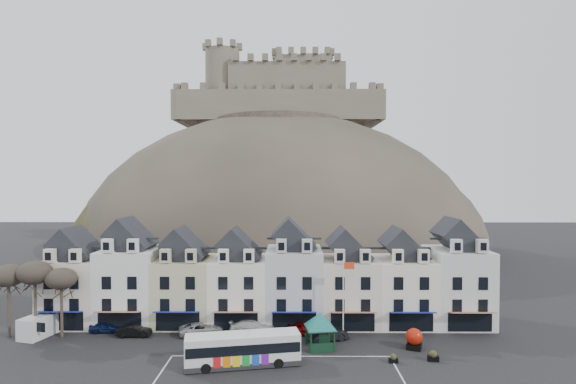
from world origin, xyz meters
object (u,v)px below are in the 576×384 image
object	(u,v)px
bus_shelter	(320,321)
car_charcoal	(327,333)
bus	(243,348)
red_buoy	(414,338)
car_black	(134,331)
car_maroon	(306,328)
flagpole	(344,294)
car_navy	(107,327)
car_white	(253,327)
car_silver	(201,329)
white_van	(43,325)

from	to	relation	value
bus_shelter	car_charcoal	xyz separation A→B (m)	(0.92, 2.34, -2.17)
bus	car_charcoal	distance (m)	10.99
red_buoy	car_black	size ratio (longest dim) A/B	0.56
red_buoy	car_maroon	xyz separation A→B (m)	(-11.20, 4.14, -0.36)
flagpole	car_navy	distance (m)	27.94
bus	red_buoy	world-z (taller)	bus
bus_shelter	red_buoy	xyz separation A→B (m)	(9.90, -0.05, -1.85)
red_buoy	car_white	size ratio (longest dim) A/B	0.41
car_white	car_charcoal	world-z (taller)	car_charcoal
car_black	car_silver	size ratio (longest dim) A/B	0.79
red_buoy	car_silver	size ratio (longest dim) A/B	0.45
bus_shelter	car_black	world-z (taller)	bus_shelter
bus_shelter	car_navy	bearing A→B (deg)	160.23
white_van	car_silver	size ratio (longest dim) A/B	1.15
car_black	car_white	xyz separation A→B (m)	(13.37, 1.25, 0.13)
car_silver	bus	bearing A→B (deg)	-162.90
flagpole	car_navy	xyz separation A→B (m)	(-27.51, 2.00, -4.44)
car_maroon	car_navy	bearing A→B (deg)	97.97
car_black	car_charcoal	bearing A→B (deg)	-93.35
bus_shelter	car_white	xyz separation A→B (m)	(-7.54, 4.68, -2.20)
bus	car_white	bearing A→B (deg)	78.49
flagpole	car_white	size ratio (longest dim) A/B	1.69
white_van	car_black	bearing A→B (deg)	12.00
white_van	car_navy	size ratio (longest dim) A/B	1.49
flagpole	white_van	distance (m)	34.71
bus_shelter	car_black	distance (m)	21.31
flagpole	car_silver	bearing A→B (deg)	175.66
car_maroon	car_charcoal	world-z (taller)	car_charcoal
car_black	car_silver	world-z (taller)	car_silver
red_buoy	car_charcoal	xyz separation A→B (m)	(-8.98, 2.39, -0.32)
bus	car_navy	size ratio (longest dim) A/B	2.95
car_navy	car_maroon	distance (m)	23.35
car_navy	car_black	bearing A→B (deg)	-112.77
car_black	car_navy	bearing A→B (deg)	68.67
car_silver	car_white	size ratio (longest dim) A/B	0.93
bus	flagpole	world-z (taller)	flagpole
flagpole	car_navy	bearing A→B (deg)	175.84
flagpole	car_navy	world-z (taller)	flagpole
car_navy	car_maroon	world-z (taller)	car_maroon
bus_shelter	car_silver	xyz separation A→B (m)	(-13.44, 4.08, -2.27)
bus_shelter	car_black	xyz separation A→B (m)	(-20.90, 3.42, -2.33)
car_white	car_maroon	bearing A→B (deg)	-87.69
flagpole	car_navy	size ratio (longest dim) A/B	2.35
white_van	car_silver	xyz separation A→B (m)	(18.17, 0.17, -0.51)
bus	white_van	bearing A→B (deg)	150.21
flagpole	white_van	bearing A→B (deg)	178.23
white_van	bus	bearing A→B (deg)	-4.62
car_black	car_silver	bearing A→B (deg)	-85.48
car_white	car_charcoal	size ratio (longest dim) A/B	1.09
red_buoy	car_black	xyz separation A→B (m)	(-30.80, 3.47, -0.48)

